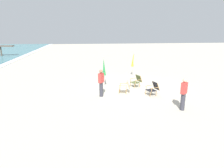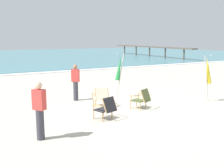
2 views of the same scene
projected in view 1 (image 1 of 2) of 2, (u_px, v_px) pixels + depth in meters
ground_plane at (132, 87)px, 13.96m from camera, size 80.00×80.00×0.00m
beach_chair_front_right at (137, 81)px, 13.84m from camera, size 0.82×0.88×0.81m
beach_chair_back_left at (125, 86)px, 12.48m from camera, size 0.72×0.81×0.81m
beach_chair_mid_center at (153, 88)px, 12.09m from camera, size 0.76×0.84×0.81m
umbrella_furled_green at (104, 67)px, 13.59m from camera, size 0.52×0.27×2.09m
umbrella_furled_yellow at (133, 60)px, 16.67m from camera, size 0.53×0.26×2.09m
person_near_chairs at (101, 83)px, 11.72m from camera, size 0.39×0.36×1.63m
person_by_waterline at (184, 94)px, 9.74m from camera, size 0.37×0.39×1.63m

